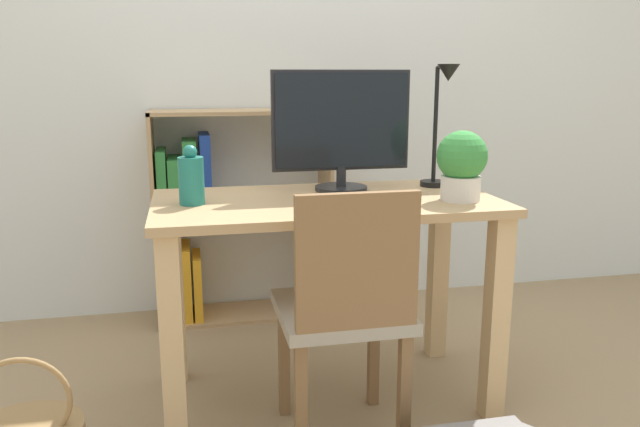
% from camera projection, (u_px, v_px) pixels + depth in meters
% --- Properties ---
extents(ground_plane, '(10.00, 10.00, 0.00)m').
position_uv_depth(ground_plane, '(326.00, 396.00, 2.32)').
color(ground_plane, '#997F5B').
extents(wall_back, '(8.00, 0.05, 2.60)m').
position_uv_depth(wall_back, '(279.00, 47.00, 3.04)').
color(wall_back, silver).
rests_on(wall_back, ground_plane).
extents(desk, '(1.18, 0.62, 0.75)m').
position_uv_depth(desk, '(326.00, 244.00, 2.19)').
color(desk, tan).
rests_on(desk, ground_plane).
extents(monitor, '(0.51, 0.19, 0.44)m').
position_uv_depth(monitor, '(341.00, 126.00, 2.26)').
color(monitor, '#232326').
rests_on(monitor, desk).
extents(keyboard, '(0.35, 0.15, 0.02)m').
position_uv_depth(keyboard, '(361.00, 199.00, 2.11)').
color(keyboard, black).
rests_on(keyboard, desk).
extents(vase, '(0.08, 0.08, 0.20)m').
position_uv_depth(vase, '(191.00, 178.00, 2.05)').
color(vase, '#1E7266').
rests_on(vase, desk).
extents(desk_lamp, '(0.10, 0.19, 0.46)m').
position_uv_depth(desk_lamp, '(442.00, 114.00, 2.28)').
color(desk_lamp, black).
rests_on(desk_lamp, desk).
extents(potted_plant, '(0.17, 0.17, 0.24)m').
position_uv_depth(potted_plant, '(462.00, 163.00, 2.10)').
color(potted_plant, silver).
rests_on(potted_plant, desk).
extents(chair, '(0.40, 0.40, 0.85)m').
position_uv_depth(chair, '(346.00, 307.00, 1.92)').
color(chair, '#9E937F').
rests_on(chair, ground_plane).
extents(bookshelf, '(0.84, 0.28, 1.01)m').
position_uv_depth(bookshelf, '(210.00, 221.00, 2.97)').
color(bookshelf, tan).
rests_on(bookshelf, ground_plane).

